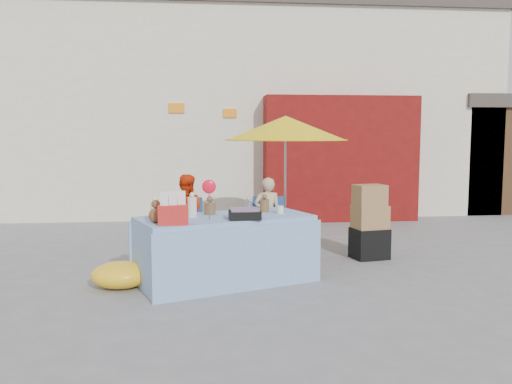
{
  "coord_description": "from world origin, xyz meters",
  "views": [
    {
      "loc": [
        -0.78,
        -6.89,
        1.79
      ],
      "look_at": [
        0.03,
        0.6,
        1.0
      ],
      "focal_mm": 38.0,
      "sensor_mm": 36.0,
      "label": 1
    }
  ],
  "objects": [
    {
      "name": "chair_right",
      "position": [
        0.28,
        1.15,
        0.26
      ],
      "size": [
        0.51,
        0.51,
        0.85
      ],
      "rotation": [
        0.0,
        0.0,
        -0.08
      ],
      "color": "#204695",
      "rests_on": "ground"
    },
    {
      "name": "tarp_bundle",
      "position": [
        -1.69,
        -0.53,
        0.16
      ],
      "size": [
        0.7,
        0.56,
        0.31
      ],
      "primitive_type": "ellipsoid",
      "rotation": [
        0.0,
        0.0,
        -0.0
      ],
      "color": "yellow",
      "rests_on": "ground"
    },
    {
      "name": "ground",
      "position": [
        0.0,
        0.0,
        0.0
      ],
      "size": [
        80.0,
        80.0,
        0.0
      ],
      "primitive_type": "plane",
      "color": "slate",
      "rests_on": "ground"
    },
    {
      "name": "box_stack",
      "position": [
        1.69,
        0.66,
        0.5
      ],
      "size": [
        0.55,
        0.48,
        1.08
      ],
      "rotation": [
        0.0,
        0.0,
        0.19
      ],
      "color": "black",
      "rests_on": "ground"
    },
    {
      "name": "chair_left",
      "position": [
        -0.97,
        1.15,
        0.26
      ],
      "size": [
        0.51,
        0.51,
        0.85
      ],
      "rotation": [
        0.0,
        0.0,
        -0.08
      ],
      "color": "#204695",
      "rests_on": "ground"
    },
    {
      "name": "vendor_beige",
      "position": [
        0.28,
        1.28,
        0.58
      ],
      "size": [
        0.44,
        0.31,
        1.15
      ],
      "primitive_type": "imported",
      "rotation": [
        0.0,
        0.0,
        3.06
      ],
      "color": "#C5B48B",
      "rests_on": "ground"
    },
    {
      "name": "backdrop",
      "position": [
        0.52,
        7.52,
        3.1
      ],
      "size": [
        14.0,
        8.0,
        7.8
      ],
      "color": "silver",
      "rests_on": "ground"
    },
    {
      "name": "umbrella",
      "position": [
        0.58,
        1.43,
        1.89
      ],
      "size": [
        1.9,
        1.9,
        2.09
      ],
      "color": "gray",
      "rests_on": "ground"
    },
    {
      "name": "market_table",
      "position": [
        -0.46,
        -0.4,
        0.42
      ],
      "size": [
        2.33,
        1.68,
        1.28
      ],
      "rotation": [
        0.0,
        0.0,
        0.36
      ],
      "color": "#88A9DA",
      "rests_on": "ground"
    },
    {
      "name": "vendor_orange",
      "position": [
        -0.97,
        1.28,
        0.6
      ],
      "size": [
        0.62,
        0.5,
        1.21
      ],
      "primitive_type": "imported",
      "rotation": [
        0.0,
        0.0,
        3.06
      ],
      "color": "red",
      "rests_on": "ground"
    }
  ]
}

